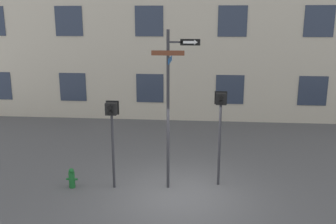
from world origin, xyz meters
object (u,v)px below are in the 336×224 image
(pedestrian_signal_right, at_px, (220,114))
(fire_hydrant, at_px, (72,178))
(street_sign_pole, at_px, (170,99))
(pedestrian_signal_left, at_px, (112,121))

(pedestrian_signal_right, distance_m, fire_hydrant, 4.95)
(street_sign_pole, distance_m, pedestrian_signal_left, 1.86)
(pedestrian_signal_left, bearing_deg, street_sign_pole, 4.81)
(fire_hydrant, bearing_deg, pedestrian_signal_right, 7.78)
(pedestrian_signal_right, relative_size, fire_hydrant, 4.71)
(street_sign_pole, bearing_deg, fire_hydrant, -174.89)
(street_sign_pole, height_order, fire_hydrant, street_sign_pole)
(street_sign_pole, bearing_deg, pedestrian_signal_left, -175.19)
(pedestrian_signal_left, height_order, fire_hydrant, pedestrian_signal_left)
(pedestrian_signal_left, relative_size, fire_hydrant, 4.32)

